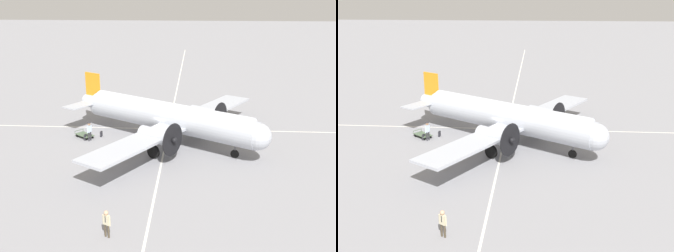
{
  "view_description": "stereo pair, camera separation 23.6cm",
  "coord_description": "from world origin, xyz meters",
  "views": [
    {
      "loc": [
        35.83,
        2.44,
        13.29
      ],
      "look_at": [
        0.0,
        0.0,
        1.5
      ],
      "focal_mm": 45.0,
      "sensor_mm": 36.0,
      "label": 1
    },
    {
      "loc": [
        35.82,
        2.68,
        13.29
      ],
      "look_at": [
        0.0,
        0.0,
        1.5
      ],
      "focal_mm": 45.0,
      "sensor_mm": 36.0,
      "label": 2
    }
  ],
  "objects": [
    {
      "name": "apron_line_eastwest",
      "position": [
        0.0,
        -0.19,
        0.0
      ],
      "size": [
        120.0,
        0.16,
        0.01
      ],
      "color": "silver",
      "rests_on": "ground_plane"
    },
    {
      "name": "apron_line_northsouth",
      "position": [
        -3.61,
        0.0,
        0.0
      ],
      "size": [
        0.16,
        120.0,
        0.01
      ],
      "color": "silver",
      "rests_on": "ground_plane"
    },
    {
      "name": "suitcase_near_door",
      "position": [
        0.02,
        -7.64,
        0.24
      ],
      "size": [
        0.47,
        0.18,
        0.52
      ],
      "color": "#232328",
      "rests_on": "ground_plane"
    },
    {
      "name": "baggage_cart",
      "position": [
        -0.55,
        -7.85,
        0.27
      ],
      "size": [
        1.89,
        1.99,
        0.56
      ],
      "rotation": [
        0.0,
        0.0,
        0.88
      ],
      "color": "#4C6047",
      "rests_on": "ground_plane"
    },
    {
      "name": "suitcase_upright_spare",
      "position": [
        -0.96,
        -6.36,
        0.25
      ],
      "size": [
        0.42,
        0.16,
        0.53
      ],
      "color": "#232328",
      "rests_on": "ground_plane"
    },
    {
      "name": "ground_plane",
      "position": [
        0.0,
        0.0,
        0.0
      ],
      "size": [
        300.0,
        300.0,
        0.0
      ],
      "primitive_type": "plane",
      "color": "gray"
    },
    {
      "name": "crew_foreground",
      "position": [
        15.63,
        -2.36,
        1.02
      ],
      "size": [
        0.35,
        0.51,
        1.67
      ],
      "rotation": [
        0.0,
        0.0,
        -2.08
      ],
      "color": "#473D2D",
      "rests_on": "ground_plane"
    },
    {
      "name": "airliner_main",
      "position": [
        0.18,
        0.3,
        2.37
      ],
      "size": [
        20.8,
        18.73,
        5.3
      ],
      "rotation": [
        0.0,
        0.0,
        1.02
      ],
      "color": "#ADB2BC",
      "rests_on": "ground_plane"
    },
    {
      "name": "passenger_boarding",
      "position": [
        0.23,
        -7.15,
        1.11
      ],
      "size": [
        0.53,
        0.4,
        1.77
      ],
      "rotation": [
        0.0,
        0.0,
        -0.51
      ],
      "color": "#2D2D33",
      "rests_on": "ground_plane"
    }
  ]
}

